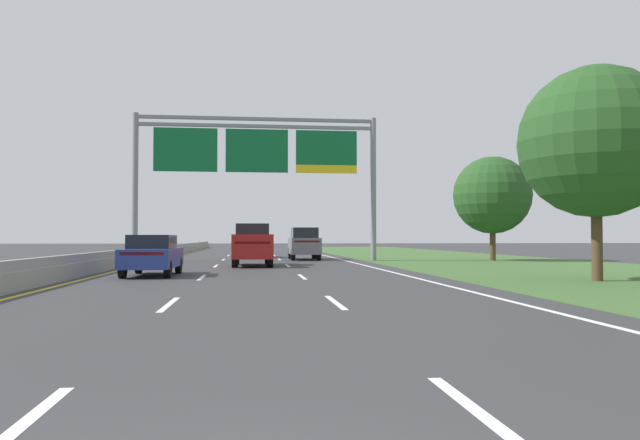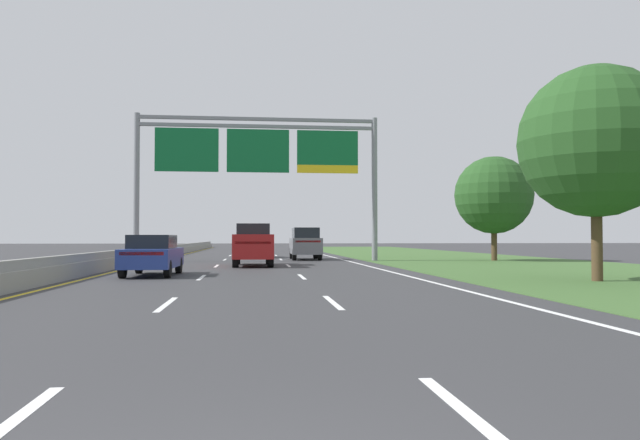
{
  "view_description": "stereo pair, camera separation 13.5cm",
  "coord_description": "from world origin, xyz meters",
  "px_view_note": "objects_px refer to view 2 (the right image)",
  "views": [
    {
      "loc": [
        -0.07,
        -3.25,
        1.48
      ],
      "look_at": [
        2.74,
        21.43,
        2.19
      ],
      "focal_mm": 34.21,
      "sensor_mm": 36.0,
      "label": 1
    },
    {
      "loc": [
        0.07,
        -3.26,
        1.48
      ],
      "look_at": [
        2.74,
        21.43,
        2.19
      ],
      "focal_mm": 34.21,
      "sensor_mm": 36.0,
      "label": 2
    }
  ],
  "objects_px": {
    "car_grey_right_lane_suv": "(305,243)",
    "roadside_tree_near": "(596,142)",
    "roadside_tree_mid": "(494,195)",
    "car_white_centre_lane_sedan": "(256,246)",
    "pickup_truck_red": "(253,245)",
    "car_blue_left_lane_sedan": "(152,254)",
    "overhead_sign_gantry": "(258,157)"
  },
  "relations": [
    {
      "from": "roadside_tree_mid",
      "to": "pickup_truck_red",
      "type": "bearing_deg",
      "value": -161.54
    },
    {
      "from": "car_grey_right_lane_suv",
      "to": "roadside_tree_near",
      "type": "xyz_separation_m",
      "value": [
        8.02,
        -21.16,
        3.59
      ]
    },
    {
      "from": "car_white_centre_lane_sedan",
      "to": "roadside_tree_mid",
      "type": "distance_m",
      "value": 17.23
    },
    {
      "from": "car_grey_right_lane_suv",
      "to": "car_white_centre_lane_sedan",
      "type": "height_order",
      "value": "car_grey_right_lane_suv"
    },
    {
      "from": "car_grey_right_lane_suv",
      "to": "roadside_tree_near",
      "type": "relative_size",
      "value": 0.65
    },
    {
      "from": "pickup_truck_red",
      "to": "roadside_tree_near",
      "type": "distance_m",
      "value": 17.42
    },
    {
      "from": "roadside_tree_near",
      "to": "car_white_centre_lane_sedan",
      "type": "bearing_deg",
      "value": 113.75
    },
    {
      "from": "pickup_truck_red",
      "to": "car_blue_left_lane_sedan",
      "type": "bearing_deg",
      "value": 153.6
    },
    {
      "from": "overhead_sign_gantry",
      "to": "pickup_truck_red",
      "type": "xyz_separation_m",
      "value": [
        -0.28,
        -5.93,
        -5.37
      ]
    },
    {
      "from": "overhead_sign_gantry",
      "to": "roadside_tree_mid",
      "type": "height_order",
      "value": "overhead_sign_gantry"
    },
    {
      "from": "overhead_sign_gantry",
      "to": "car_grey_right_lane_suv",
      "type": "distance_m",
      "value": 6.74
    },
    {
      "from": "overhead_sign_gantry",
      "to": "roadside_tree_mid",
      "type": "xyz_separation_m",
      "value": [
        14.79,
        -0.89,
        -2.31
      ]
    },
    {
      "from": "pickup_truck_red",
      "to": "car_blue_left_lane_sedan",
      "type": "xyz_separation_m",
      "value": [
        -3.85,
        -7.79,
        -0.26
      ]
    },
    {
      "from": "pickup_truck_red",
      "to": "roadside_tree_mid",
      "type": "bearing_deg",
      "value": -71.62
    },
    {
      "from": "overhead_sign_gantry",
      "to": "roadside_tree_near",
      "type": "relative_size",
      "value": 2.08
    },
    {
      "from": "overhead_sign_gantry",
      "to": "pickup_truck_red",
      "type": "distance_m",
      "value": 8.0
    },
    {
      "from": "roadside_tree_mid",
      "to": "car_white_centre_lane_sedan",
      "type": "bearing_deg",
      "value": 151.78
    },
    {
      "from": "pickup_truck_red",
      "to": "car_blue_left_lane_sedan",
      "type": "relative_size",
      "value": 1.22
    },
    {
      "from": "pickup_truck_red",
      "to": "car_grey_right_lane_suv",
      "type": "bearing_deg",
      "value": -22.03
    },
    {
      "from": "car_grey_right_lane_suv",
      "to": "overhead_sign_gantry",
      "type": "bearing_deg",
      "value": 130.14
    },
    {
      "from": "car_white_centre_lane_sedan",
      "to": "roadside_tree_mid",
      "type": "xyz_separation_m",
      "value": [
        14.89,
        -7.99,
        3.32
      ]
    },
    {
      "from": "pickup_truck_red",
      "to": "car_grey_right_lane_suv",
      "type": "xyz_separation_m",
      "value": [
        3.44,
        8.54,
        0.02
      ]
    },
    {
      "from": "car_white_centre_lane_sedan",
      "to": "car_grey_right_lane_suv",
      "type": "bearing_deg",
      "value": -142.75
    },
    {
      "from": "car_white_centre_lane_sedan",
      "to": "overhead_sign_gantry",
      "type": "bearing_deg",
      "value": -177.99
    },
    {
      "from": "overhead_sign_gantry",
      "to": "car_blue_left_lane_sedan",
      "type": "xyz_separation_m",
      "value": [
        -4.13,
        -13.71,
        -5.62
      ]
    },
    {
      "from": "roadside_tree_near",
      "to": "car_grey_right_lane_suv",
      "type": "bearing_deg",
      "value": 110.75
    },
    {
      "from": "roadside_tree_near",
      "to": "car_blue_left_lane_sedan",
      "type": "bearing_deg",
      "value": 162.49
    },
    {
      "from": "overhead_sign_gantry",
      "to": "car_grey_right_lane_suv",
      "type": "bearing_deg",
      "value": 39.61
    },
    {
      "from": "roadside_tree_near",
      "to": "overhead_sign_gantry",
      "type": "bearing_deg",
      "value": 121.08
    },
    {
      "from": "car_white_centre_lane_sedan",
      "to": "roadside_tree_mid",
      "type": "relative_size",
      "value": 0.67
    },
    {
      "from": "pickup_truck_red",
      "to": "car_grey_right_lane_suv",
      "type": "distance_m",
      "value": 9.21
    },
    {
      "from": "overhead_sign_gantry",
      "to": "pickup_truck_red",
      "type": "relative_size",
      "value": 2.79
    }
  ]
}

